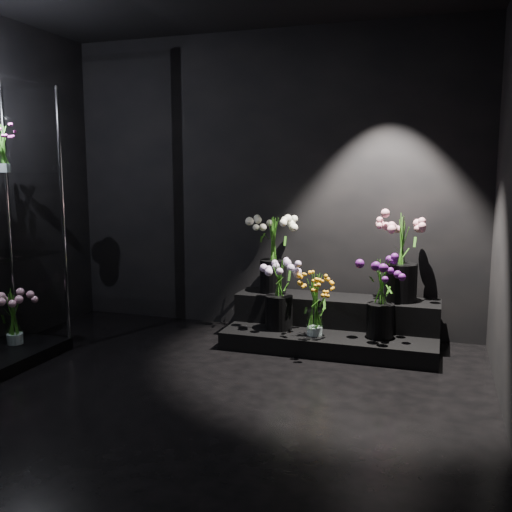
% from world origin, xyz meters
% --- Properties ---
extents(floor, '(4.00, 4.00, 0.00)m').
position_xyz_m(floor, '(0.00, 0.00, 0.00)').
color(floor, black).
rests_on(floor, ground).
extents(wall_back, '(4.00, 0.00, 4.00)m').
position_xyz_m(wall_back, '(0.00, 2.00, 1.40)').
color(wall_back, black).
rests_on(wall_back, floor).
extents(display_riser, '(1.80, 0.80, 0.40)m').
position_xyz_m(display_riser, '(0.72, 1.64, 0.17)').
color(display_riser, black).
rests_on(display_riser, floor).
extents(bouquet_orange_bells, '(0.33, 0.33, 0.52)m').
position_xyz_m(bouquet_orange_bells, '(0.61, 1.34, 0.41)').
color(bouquet_orange_bells, white).
rests_on(bouquet_orange_bells, display_riser).
extents(bouquet_lilac, '(0.42, 0.42, 0.61)m').
position_xyz_m(bouquet_lilac, '(0.27, 1.44, 0.50)').
color(bouquet_lilac, black).
rests_on(bouquet_lilac, display_riser).
extents(bouquet_purple, '(0.42, 0.42, 0.67)m').
position_xyz_m(bouquet_purple, '(1.14, 1.45, 0.53)').
color(bouquet_purple, black).
rests_on(bouquet_purple, display_riser).
extents(bouquet_cream_roses, '(0.54, 0.54, 0.72)m').
position_xyz_m(bouquet_cream_roses, '(0.12, 1.77, 0.82)').
color(bouquet_cream_roses, black).
rests_on(bouquet_cream_roses, display_riser).
extents(bouquet_pink_roses, '(0.51, 0.51, 0.76)m').
position_xyz_m(bouquet_pink_roses, '(1.27, 1.76, 0.83)').
color(bouquet_pink_roses, black).
rests_on(bouquet_pink_roses, display_riser).
extents(bouquet_case_magenta, '(0.27, 0.27, 0.37)m').
position_xyz_m(bouquet_case_magenta, '(-1.68, 0.44, 1.69)').
color(bouquet_case_magenta, white).
rests_on(bouquet_case_magenta, display_case).
extents(bouquet_case_base_pink, '(0.42, 0.42, 0.46)m').
position_xyz_m(bouquet_case_base_pink, '(-1.72, 0.48, 0.35)').
color(bouquet_case_base_pink, white).
rests_on(bouquet_case_base_pink, display_case).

